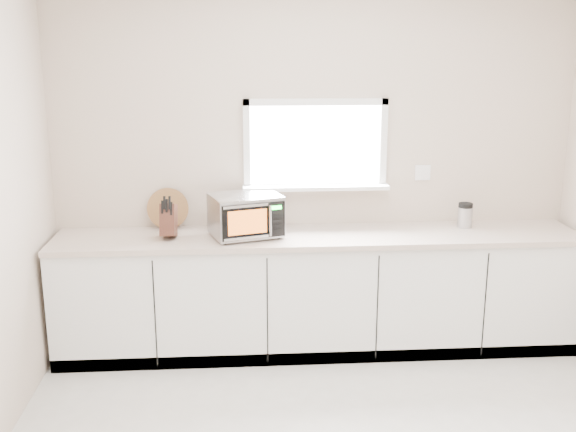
{
  "coord_description": "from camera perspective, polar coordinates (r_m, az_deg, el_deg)",
  "views": [
    {
      "loc": [
        -0.57,
        -3.11,
        2.29
      ],
      "look_at": [
        -0.24,
        1.55,
        1.1
      ],
      "focal_mm": 42.0,
      "sensor_mm": 36.0,
      "label": 1
    }
  ],
  "objects": [
    {
      "name": "cabinets",
      "position": [
        5.19,
        2.55,
        -6.62
      ],
      "size": [
        3.92,
        0.6,
        0.88
      ],
      "primitive_type": "cube",
      "color": "white",
      "rests_on": "ground"
    },
    {
      "name": "microwave",
      "position": [
        4.94,
        -3.58,
        0.1
      ],
      "size": [
        0.57,
        0.5,
        0.31
      ],
      "rotation": [
        0.0,
        0.0,
        0.3
      ],
      "color": "black",
      "rests_on": "countertop"
    },
    {
      "name": "coffee_grinder",
      "position": [
        5.37,
        14.76,
        0.08
      ],
      "size": [
        0.14,
        0.14,
        0.2
      ],
      "rotation": [
        0.0,
        0.0,
        -0.28
      ],
      "color": "#ADAFB4",
      "rests_on": "countertop"
    },
    {
      "name": "back_wall",
      "position": [
        5.23,
        2.3,
        4.05
      ],
      "size": [
        4.0,
        0.17,
        2.7
      ],
      "color": "beige",
      "rests_on": "ground"
    },
    {
      "name": "knife_block",
      "position": [
        4.97,
        -10.08,
        -0.3
      ],
      "size": [
        0.12,
        0.23,
        0.33
      ],
      "rotation": [
        0.0,
        0.0,
        -0.06
      ],
      "color": "#4A271A",
      "rests_on": "countertop"
    },
    {
      "name": "cutting_board",
      "position": [
        5.23,
        -10.14,
        0.64
      ],
      "size": [
        0.32,
        0.08,
        0.31
      ],
      "primitive_type": "cylinder",
      "rotation": [
        1.4,
        0.0,
        0.0
      ],
      "color": "olive",
      "rests_on": "countertop"
    },
    {
      "name": "countertop",
      "position": [
        5.03,
        2.62,
        -1.77
      ],
      "size": [
        3.92,
        0.64,
        0.04
      ],
      "primitive_type": "cube",
      "color": "beige",
      "rests_on": "cabinets"
    }
  ]
}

